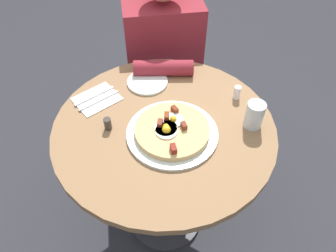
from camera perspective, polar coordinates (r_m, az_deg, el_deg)
name	(u,v)px	position (r m, az deg, el deg)	size (l,w,h in m)	color
ground_plane	(165,218)	(1.84, -0.49, -15.78)	(6.00, 6.00, 0.00)	#2D2D33
dining_table	(164,154)	(1.36, -0.64, -4.91)	(0.85, 0.85, 0.74)	olive
person_seated	(164,76)	(1.82, -0.76, 8.73)	(0.38, 0.47, 1.14)	#2D2D33
pizza_plate	(172,133)	(1.19, 0.72, -1.26)	(0.34, 0.34, 0.01)	silver
breakfast_pizza	(172,130)	(1.18, 0.67, -0.63)	(0.27, 0.27, 0.05)	tan
bread_plate	(147,82)	(1.41, -3.64, 7.75)	(0.17, 0.17, 0.01)	silver
napkin	(97,99)	(1.36, -12.39, 4.67)	(0.17, 0.14, 0.00)	white
fork	(94,96)	(1.37, -12.80, 5.19)	(0.18, 0.01, 0.01)	silver
knife	(99,100)	(1.35, -12.03, 4.42)	(0.18, 0.01, 0.01)	silver
water_glass	(254,115)	(1.23, 14.92, 1.88)	(0.07, 0.07, 0.11)	silver
salt_shaker	(237,92)	(1.35, 12.03, 5.78)	(0.03, 0.03, 0.06)	white
pepper_shaker	(108,124)	(1.22, -10.55, 0.40)	(0.03, 0.03, 0.05)	#3F3833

